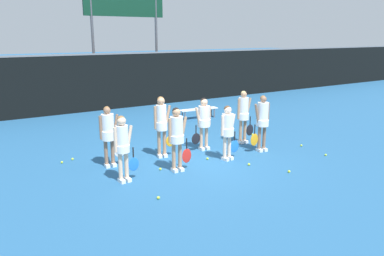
{
  "coord_description": "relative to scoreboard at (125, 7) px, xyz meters",
  "views": [
    {
      "loc": [
        -5.56,
        -8.89,
        3.55
      ],
      "look_at": [
        0.01,
        -0.0,
        0.93
      ],
      "focal_mm": 35.0,
      "sensor_mm": 36.0,
      "label": 1
    }
  ],
  "objects": [
    {
      "name": "tennis_ball_4",
      "position": [
        -0.82,
        -12.84,
        -4.91
      ],
      "size": [
        0.07,
        0.07,
        0.07
      ],
      "primitive_type": "sphere",
      "color": "#CCE033",
      "rests_on": "ground_plane"
    },
    {
      "name": "player_3",
      "position": [
        -0.14,
        -11.0,
        -3.91
      ],
      "size": [
        0.67,
        0.39,
        1.76
      ],
      "rotation": [
        0.0,
        0.0,
        -0.12
      ],
      "color": "#8C664C",
      "rests_on": "ground_plane"
    },
    {
      "name": "player_1",
      "position": [
        -3.26,
        -11.14,
        -3.92
      ],
      "size": [
        0.67,
        0.39,
        1.73
      ],
      "rotation": [
        0.0,
        0.0,
        -0.03
      ],
      "color": "tan",
      "rests_on": "ground_plane"
    },
    {
      "name": "bench_courtside",
      "position": [
        0.74,
        -6.04,
        -4.57
      ],
      "size": [
        1.78,
        0.49,
        0.44
      ],
      "rotation": [
        0.0,
        0.0,
        -0.08
      ],
      "color": "silver",
      "rests_on": "ground_plane"
    },
    {
      "name": "player_7",
      "position": [
        -0.05,
        -9.98,
        -3.91
      ],
      "size": [
        0.66,
        0.37,
        1.77
      ],
      "rotation": [
        0.0,
        0.0,
        -0.06
      ],
      "color": "tan",
      "rests_on": "ground_plane"
    },
    {
      "name": "player_0",
      "position": [
        -4.75,
        -11.09,
        -3.96
      ],
      "size": [
        0.63,
        0.34,
        1.67
      ],
      "rotation": [
        0.0,
        0.0,
        0.07
      ],
      "color": "beige",
      "rests_on": "ground_plane"
    },
    {
      "name": "player_4",
      "position": [
        -4.66,
        -9.85,
        -3.95
      ],
      "size": [
        0.68,
        0.39,
        1.69
      ],
      "rotation": [
        0.0,
        0.0,
        -0.05
      ],
      "color": "#8C664C",
      "rests_on": "ground_plane"
    },
    {
      "name": "ground_plane",
      "position": [
        -2.4,
        -10.49,
        -4.95
      ],
      "size": [
        140.0,
        140.0,
        0.0
      ],
      "primitive_type": "plane",
      "color": "#235684"
    },
    {
      "name": "tennis_ball_1",
      "position": [
        0.87,
        -9.42,
        -4.91
      ],
      "size": [
        0.07,
        0.07,
        0.07
      ],
      "primitive_type": "sphere",
      "color": "#CCE033",
      "rests_on": "ground_plane"
    },
    {
      "name": "tennis_ball_11",
      "position": [
        -3.63,
        -10.86,
        -4.91
      ],
      "size": [
        0.07,
        0.07,
        0.07
      ],
      "primitive_type": "sphere",
      "color": "#CCE033",
      "rests_on": "ground_plane"
    },
    {
      "name": "player_2",
      "position": [
        -1.57,
        -11.11,
        -4.0
      ],
      "size": [
        0.68,
        0.38,
        1.6
      ],
      "rotation": [
        0.0,
        0.0,
        0.11
      ],
      "color": "beige",
      "rests_on": "ground_plane"
    },
    {
      "name": "tennis_ball_6",
      "position": [
        -2.06,
        -10.82,
        -4.91
      ],
      "size": [
        0.07,
        0.07,
        0.07
      ],
      "primitive_type": "sphere",
      "color": "#CCE033",
      "rests_on": "ground_plane"
    },
    {
      "name": "tennis_ball_5",
      "position": [
        -1.39,
        -10.72,
        -4.91
      ],
      "size": [
        0.07,
        0.07,
        0.07
      ],
      "primitive_type": "sphere",
      "color": "#CCE033",
      "rests_on": "ground_plane"
    },
    {
      "name": "tennis_ball_10",
      "position": [
        1.16,
        -12.42,
        -4.91
      ],
      "size": [
        0.06,
        0.06,
        0.06
      ],
      "primitive_type": "sphere",
      "color": "#CCE033",
      "rests_on": "ground_plane"
    },
    {
      "name": "tennis_ball_8",
      "position": [
        -5.42,
        -8.76,
        -4.91
      ],
      "size": [
        0.07,
        0.07,
        0.07
      ],
      "primitive_type": "sphere",
      "color": "#CCE033",
      "rests_on": "ground_plane"
    },
    {
      "name": "tennis_ball_7",
      "position": [
        1.31,
        -11.34,
        -4.91
      ],
      "size": [
        0.06,
        0.06,
        0.06
      ],
      "primitive_type": "sphere",
      "color": "#CCE033",
      "rests_on": "ground_plane"
    },
    {
      "name": "scoreboard",
      "position": [
        0.0,
        0.0,
        0.0
      ],
      "size": [
        4.43,
        0.15,
        6.26
      ],
      "color": "#515156",
      "rests_on": "ground_plane"
    },
    {
      "name": "tennis_ball_0",
      "position": [
        0.96,
        -8.6,
        -4.91
      ],
      "size": [
        0.07,
        0.07,
        0.07
      ],
      "primitive_type": "sphere",
      "color": "#CCE033",
      "rests_on": "ground_plane"
    },
    {
      "name": "tennis_ball_2",
      "position": [
        -4.51,
        -12.47,
        -4.91
      ],
      "size": [
        0.07,
        0.07,
        0.07
      ],
      "primitive_type": "sphere",
      "color": "#CCE033",
      "rests_on": "ground_plane"
    },
    {
      "name": "player_5",
      "position": [
        -3.05,
        -9.87,
        -3.87
      ],
      "size": [
        0.64,
        0.35,
        1.82
      ],
      "rotation": [
        0.0,
        0.0,
        -0.21
      ],
      "color": "tan",
      "rests_on": "ground_plane"
    },
    {
      "name": "fence_windscreen",
      "position": [
        -2.4,
        -2.0,
        -3.58
      ],
      "size": [
        60.0,
        0.08,
        2.72
      ],
      "color": "black",
      "rests_on": "ground_plane"
    },
    {
      "name": "tennis_ball_3",
      "position": [
        -1.36,
        -11.85,
        -4.91
      ],
      "size": [
        0.07,
        0.07,
        0.07
      ],
      "primitive_type": "sphere",
      "color": "#CCE033",
      "rests_on": "ground_plane"
    },
    {
      "name": "player_6",
      "position": [
        -1.59,
        -9.91,
        -3.96
      ],
      "size": [
        0.7,
        0.4,
        1.66
      ],
      "rotation": [
        0.0,
        0.0,
        -0.06
      ],
      "color": "tan",
      "rests_on": "ground_plane"
    },
    {
      "name": "tennis_ball_9",
      "position": [
        -5.75,
        -8.89,
        -4.91
      ],
      "size": [
        0.07,
        0.07,
        0.07
      ],
      "primitive_type": "sphere",
      "color": "#CCE033",
      "rests_on": "ground_plane"
    }
  ]
}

